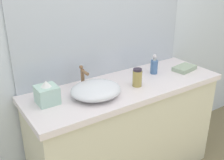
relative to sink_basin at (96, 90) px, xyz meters
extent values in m
cube|color=silver|center=(0.22, 0.35, 0.38)|extent=(6.00, 0.06, 2.60)
cube|color=beige|center=(0.29, 0.04, -0.50)|extent=(1.52, 0.51, 0.83)
cube|color=silver|center=(0.29, 0.04, -0.07)|extent=(1.56, 0.55, 0.04)
cube|color=#B2BCC6|center=(0.29, 0.31, 0.50)|extent=(1.51, 0.01, 1.10)
ellipsoid|color=silver|center=(0.00, 0.00, 0.00)|extent=(0.35, 0.32, 0.09)
cylinder|color=brown|center=(0.00, 0.19, 0.02)|extent=(0.03, 0.03, 0.14)
cylinder|color=brown|center=(0.00, 0.15, 0.08)|extent=(0.02, 0.08, 0.02)
sphere|color=brown|center=(0.00, 0.21, 0.10)|extent=(0.03, 0.03, 0.03)
cylinder|color=#486D9D|center=(0.62, 0.10, 0.01)|extent=(0.06, 0.06, 0.11)
cylinder|color=silver|center=(0.62, 0.10, 0.08)|extent=(0.03, 0.03, 0.02)
sphere|color=silver|center=(0.62, 0.10, 0.10)|extent=(0.04, 0.04, 0.04)
cylinder|color=silver|center=(0.62, 0.09, 0.10)|extent=(0.02, 0.02, 0.02)
cylinder|color=#A4934C|center=(0.34, -0.02, 0.01)|extent=(0.07, 0.07, 0.12)
cylinder|color=#2D2532|center=(0.34, -0.02, 0.08)|extent=(0.07, 0.07, 0.02)
cube|color=#ACD2C1|center=(-0.32, 0.09, 0.01)|extent=(0.14, 0.14, 0.12)
cone|color=white|center=(-0.32, 0.09, 0.09)|extent=(0.07, 0.07, 0.04)
cube|color=#9BAE91|center=(0.89, 0.01, -0.03)|extent=(0.22, 0.16, 0.03)
camera|label=1|loc=(-0.83, -1.45, 0.79)|focal=43.00mm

